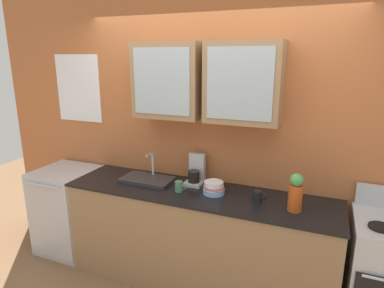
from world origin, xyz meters
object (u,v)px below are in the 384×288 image
Objects in this scene: cup_near_bowls at (257,196)px; sink_faucet at (148,179)px; vase at (296,193)px; coffee_maker at (196,172)px; dishwasher at (69,210)px; bowl_stack at (214,188)px; cup_near_sink at (179,186)px.

sink_faucet is at bearing 176.40° from cup_near_bowls.
coffee_maker is (-0.94, 0.25, -0.05)m from vase.
dishwasher is 3.23× the size of coffee_maker.
bowl_stack is 0.66× the size of coffee_maker.
sink_faucet is 4.68× the size of cup_near_sink.
vase is 2.47m from dishwasher.
coffee_maker reaches higher than dishwasher.
cup_near_sink is 0.94× the size of cup_near_bowls.
cup_near_bowls is 0.12× the size of dishwasher.
bowl_stack is 0.20× the size of dishwasher.
cup_near_sink reaches higher than dishwasher.
cup_near_sink is at bearing -2.26° from dishwasher.
vase reaches higher than cup_near_bowls.
dishwasher is at bearing 178.72° from vase.
vase is 0.33m from cup_near_bowls.
coffee_maker reaches higher than cup_near_sink.
bowl_stack is at bearing -35.12° from coffee_maker.
cup_near_bowls is at bearing -16.94° from coffee_maker.
cup_near_sink is 0.26m from coffee_maker.
bowl_stack is at bearing 14.44° from cup_near_sink.
cup_near_bowls is (0.39, -0.02, -0.01)m from bowl_stack.
vase reaches higher than bowl_stack.
cup_near_sink is (0.40, -0.12, 0.03)m from sink_faucet.
dishwasher is at bearing 177.74° from cup_near_sink.
vase reaches higher than dishwasher.
bowl_stack is 0.39m from cup_near_bowls.
bowl_stack is 1.78× the size of cup_near_sink.
sink_faucet is 0.48m from coffee_maker.
cup_near_bowls is at bearing -3.60° from sink_faucet.
bowl_stack is 0.30m from coffee_maker.
vase is 0.97m from coffee_maker.
coffee_maker is at bearing 7.60° from dishwasher.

